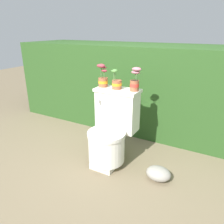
% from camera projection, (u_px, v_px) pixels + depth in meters
% --- Properties ---
extents(ground_plane, '(12.00, 12.00, 0.00)m').
position_uv_depth(ground_plane, '(105.00, 163.00, 2.32)').
color(ground_plane, '#75664C').
extents(hedge_backdrop, '(3.80, 0.97, 1.14)m').
position_uv_depth(hedge_backdrop, '(147.00, 87.00, 3.07)').
color(hedge_backdrop, '#284C1E').
rests_on(hedge_backdrop, ground).
extents(toilet, '(0.46, 0.54, 0.76)m').
position_uv_depth(toilet, '(112.00, 130.00, 2.25)').
color(toilet, silver).
rests_on(toilet, ground).
extents(potted_plant_left, '(0.12, 0.11, 0.24)m').
position_uv_depth(potted_plant_left, '(103.00, 78.00, 2.26)').
color(potted_plant_left, '#9E5638').
rests_on(potted_plant_left, toilet).
extents(potted_plant_midleft, '(0.10, 0.11, 0.19)m').
position_uv_depth(potted_plant_midleft, '(117.00, 83.00, 2.19)').
color(potted_plant_midleft, '#9E5638').
rests_on(potted_plant_midleft, toilet).
extents(potted_plant_middle, '(0.11, 0.10, 0.23)m').
position_uv_depth(potted_plant_middle, '(135.00, 81.00, 2.11)').
color(potted_plant_middle, '#9E5638').
rests_on(potted_plant_middle, toilet).
extents(garden_stone, '(0.23, 0.19, 0.13)m').
position_uv_depth(garden_stone, '(158.00, 174.00, 2.04)').
color(garden_stone, gray).
rests_on(garden_stone, ground).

